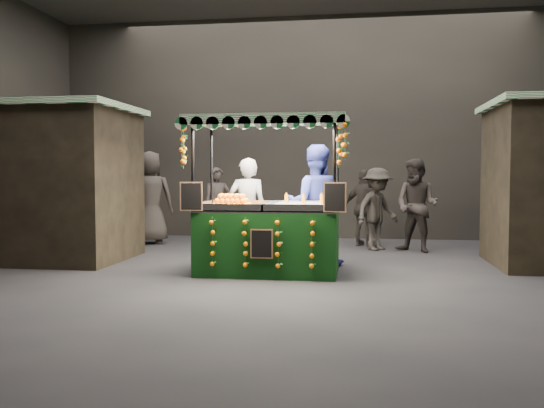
# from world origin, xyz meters

# --- Properties ---
(ground) EXTENTS (12.00, 12.00, 0.00)m
(ground) POSITION_xyz_m (0.00, 0.00, 0.00)
(ground) COLOR black
(ground) RESTS_ON ground
(market_hall) EXTENTS (12.10, 10.10, 5.05)m
(market_hall) POSITION_xyz_m (0.00, 0.00, 3.38)
(market_hall) COLOR black
(market_hall) RESTS_ON ground
(neighbour_stall_left) EXTENTS (3.00, 2.20, 2.60)m
(neighbour_stall_left) POSITION_xyz_m (-4.40, 1.00, 1.31)
(neighbour_stall_left) COLOR black
(neighbour_stall_left) RESTS_ON ground
(juice_stall) EXTENTS (2.34, 1.38, 2.27)m
(juice_stall) POSITION_xyz_m (-0.41, 0.16, 0.70)
(juice_stall) COLOR black
(juice_stall) RESTS_ON ground
(vendor_grey) EXTENTS (0.68, 0.50, 1.71)m
(vendor_grey) POSITION_xyz_m (-0.91, 1.14, 0.86)
(vendor_grey) COLOR slate
(vendor_grey) RESTS_ON ground
(vendor_blue) EXTENTS (0.99, 0.81, 1.92)m
(vendor_blue) POSITION_xyz_m (0.19, 1.05, 0.96)
(vendor_blue) COLOR navy
(vendor_blue) RESTS_ON ground
(shopper_0) EXTENTS (0.69, 0.59, 1.59)m
(shopper_0) POSITION_xyz_m (-2.01, 3.52, 0.79)
(shopper_0) COLOR #2E2826
(shopper_0) RESTS_ON ground
(shopper_1) EXTENTS (1.07, 1.01, 1.74)m
(shopper_1) POSITION_xyz_m (1.95, 2.86, 0.87)
(shopper_1) COLOR #2A2422
(shopper_1) RESTS_ON ground
(shopper_2) EXTENTS (0.98, 0.72, 1.55)m
(shopper_2) POSITION_xyz_m (1.00, 3.65, 0.77)
(shopper_2) COLOR #282420
(shopper_2) RESTS_ON ground
(shopper_3) EXTENTS (1.13, 1.13, 1.57)m
(shopper_3) POSITION_xyz_m (1.23, 3.04, 0.78)
(shopper_3) COLOR black
(shopper_3) RESTS_ON ground
(shopper_4) EXTENTS (1.07, 0.85, 1.93)m
(shopper_4) POSITION_xyz_m (-3.41, 3.37, 0.96)
(shopper_4) COLOR #2D2925
(shopper_4) RESTS_ON ground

